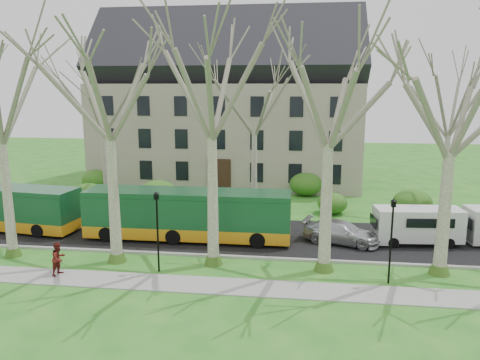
{
  "coord_description": "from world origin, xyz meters",
  "views": [
    {
      "loc": [
        1.37,
        -23.98,
        9.83
      ],
      "look_at": [
        -2.11,
        3.0,
        4.33
      ],
      "focal_mm": 35.0,
      "sensor_mm": 36.0,
      "label": 1
    }
  ],
  "objects_px": {
    "bus_follow": "(188,214)",
    "pedestrian_b": "(59,259)",
    "van_a": "(417,226)",
    "sedan": "(341,232)"
  },
  "relations": [
    {
      "from": "bus_follow",
      "to": "pedestrian_b",
      "type": "bearing_deg",
      "value": -129.24
    },
    {
      "from": "bus_follow",
      "to": "van_a",
      "type": "xyz_separation_m",
      "value": [
        14.49,
        0.87,
        -0.5
      ]
    },
    {
      "from": "bus_follow",
      "to": "sedan",
      "type": "relative_size",
      "value": 2.74
    },
    {
      "from": "van_a",
      "to": "sedan",
      "type": "bearing_deg",
      "value": -179.67
    },
    {
      "from": "sedan",
      "to": "pedestrian_b",
      "type": "bearing_deg",
      "value": 133.55
    },
    {
      "from": "bus_follow",
      "to": "sedan",
      "type": "xyz_separation_m",
      "value": [
        9.79,
        0.42,
        -0.95
      ]
    },
    {
      "from": "van_a",
      "to": "pedestrian_b",
      "type": "distance_m",
      "value": 21.21
    },
    {
      "from": "bus_follow",
      "to": "sedan",
      "type": "distance_m",
      "value": 9.84
    },
    {
      "from": "van_a",
      "to": "pedestrian_b",
      "type": "bearing_deg",
      "value": -164.43
    },
    {
      "from": "pedestrian_b",
      "to": "sedan",
      "type": "bearing_deg",
      "value": -49.54
    }
  ]
}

